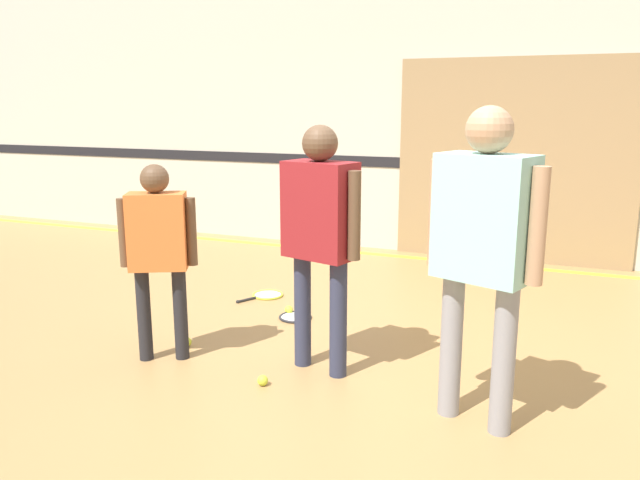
% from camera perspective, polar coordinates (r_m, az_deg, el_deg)
% --- Properties ---
extents(ground_plane, '(16.00, 16.00, 0.00)m').
position_cam_1_polar(ground_plane, '(4.09, 3.46, -12.03)').
color(ground_plane, '#A87F4C').
extents(wall_back, '(16.00, 0.07, 3.20)m').
position_cam_1_polar(wall_back, '(7.08, 12.63, 11.37)').
color(wall_back, beige).
rests_on(wall_back, ground_plane).
extents(wall_panel, '(2.47, 0.05, 2.16)m').
position_cam_1_polar(wall_panel, '(6.98, 17.31, 6.85)').
color(wall_panel, '#9E7F56').
rests_on(wall_panel, ground_plane).
extents(floor_stripe, '(14.40, 0.10, 0.01)m').
position_cam_1_polar(floor_stripe, '(6.96, 11.57, -1.86)').
color(floor_stripe, yellow).
rests_on(floor_stripe, ground_plane).
extents(person_instructor, '(0.58, 0.35, 1.57)m').
position_cam_1_polar(person_instructor, '(3.84, 0.00, 1.56)').
color(person_instructor, '#2D334C').
rests_on(person_instructor, ground_plane).
extents(person_student_left, '(0.45, 0.35, 1.31)m').
position_cam_1_polar(person_student_left, '(4.18, -14.58, -0.13)').
color(person_student_left, '#232328').
rests_on(person_student_left, ground_plane).
extents(person_student_right, '(0.60, 0.41, 1.68)m').
position_cam_1_polar(person_student_right, '(3.26, 14.72, 0.49)').
color(person_student_right, gray).
rests_on(person_student_right, ground_plane).
extents(racket_spare_on_floor, '(0.33, 0.50, 0.03)m').
position_cam_1_polar(racket_spare_on_floor, '(5.07, -2.25, -6.97)').
color(racket_spare_on_floor, '#28282D').
rests_on(racket_spare_on_floor, ground_plane).
extents(racket_second_spare, '(0.38, 0.48, 0.03)m').
position_cam_1_polar(racket_second_spare, '(5.61, -4.94, -5.05)').
color(racket_second_spare, '#C6D838').
rests_on(racket_second_spare, ground_plane).
extents(tennis_ball_near_instructor, '(0.07, 0.07, 0.07)m').
position_cam_1_polar(tennis_ball_near_instructor, '(3.92, -5.26, -12.67)').
color(tennis_ball_near_instructor, '#CCE038').
rests_on(tennis_ball_near_instructor, ground_plane).
extents(tennis_ball_by_spare_racket, '(0.07, 0.07, 0.07)m').
position_cam_1_polar(tennis_ball_by_spare_racket, '(5.15, -2.87, -6.38)').
color(tennis_ball_by_spare_racket, '#CCE038').
rests_on(tennis_ball_by_spare_racket, ground_plane).
extents(tennis_ball_stray_left, '(0.07, 0.07, 0.07)m').
position_cam_1_polar(tennis_ball_stray_left, '(4.58, -12.07, -9.10)').
color(tennis_ball_stray_left, '#CCE038').
rests_on(tennis_ball_stray_left, ground_plane).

